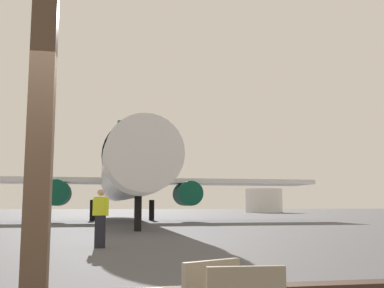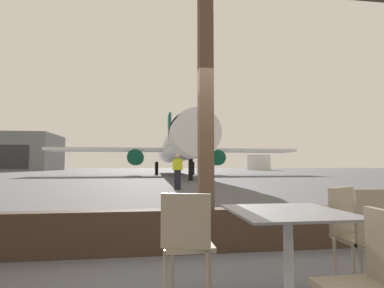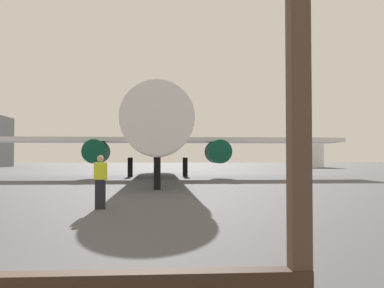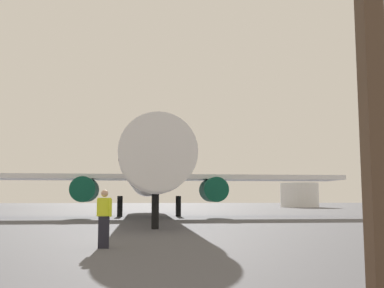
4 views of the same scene
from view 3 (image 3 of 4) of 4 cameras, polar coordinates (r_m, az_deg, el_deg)
name	(u,v)px [view 3 (image 3 of 4)]	position (r m, az deg, el deg)	size (l,w,h in m)	color
ground_plane	(134,175)	(44.40, -7.37, -3.90)	(220.00, 220.00, 0.00)	#4C4C51
airplane	(158,136)	(36.76, -4.39, 1.01)	(31.20, 34.30, 10.24)	silver
ground_crew_worker	(100,181)	(14.76, -11.62, -4.66)	(0.47, 0.38, 1.74)	black
fuel_storage_tank	(305,156)	(81.66, 14.25, -1.45)	(6.43, 6.43, 4.07)	white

